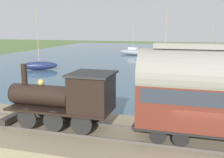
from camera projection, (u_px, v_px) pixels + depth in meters
ground_plane at (198, 157)px, 12.26m from camera, size 200.00×200.00×0.00m
harbor_water at (190, 57)px, 53.40m from camera, size 80.00×80.00×0.01m
rail_embankment at (198, 149)px, 12.50m from camera, size 5.99×56.00×0.71m
steam_locomotive at (70, 96)px, 13.85m from camera, size 2.33×6.20×3.32m
sailboat_gray at (133, 52)px, 57.04m from camera, size 3.32×6.63×7.47m
sailboat_white at (165, 65)px, 38.25m from camera, size 2.27×4.98×8.30m
sailboat_black at (211, 55)px, 52.46m from camera, size 2.80×4.54×7.13m
sailboat_navy at (39, 65)px, 37.27m from camera, size 3.47×5.17×8.54m
rowboat_near_shore at (106, 94)px, 22.96m from camera, size 2.08×1.95×0.39m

